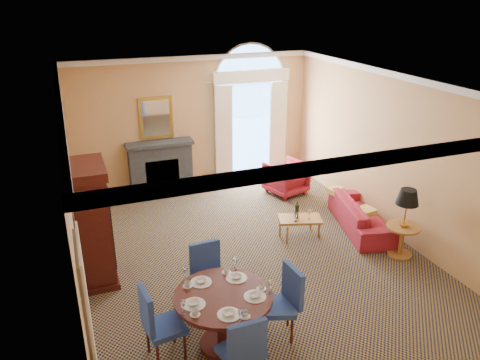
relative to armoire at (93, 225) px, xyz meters
name	(u,v)px	position (x,y,z in m)	size (l,w,h in m)	color
ground	(249,253)	(2.72, -0.20, -1.00)	(7.50, 7.50, 0.00)	#101434
room_envelope	(235,115)	(2.69, 0.46, 1.51)	(6.04, 7.52, 3.45)	tan
armoire	(93,225)	(0.00, 0.00, 0.00)	(0.59, 1.05, 2.07)	#35100C
dining_table	(223,308)	(1.46, -2.37, -0.37)	(1.34, 1.34, 1.04)	#35100C
dining_chair_north	(207,272)	(1.52, -1.44, -0.38)	(0.62, 0.62, 1.08)	navy
dining_chair_south	(244,349)	(1.45, -3.17, -0.38)	(0.59, 0.59, 1.08)	navy
dining_chair_east	(285,298)	(2.35, -2.44, -0.38)	(0.61, 0.61, 1.08)	navy
dining_chair_west	(156,320)	(0.57, -2.28, -0.38)	(0.55, 0.55, 1.08)	navy
sofa	(362,215)	(5.27, -0.08, -0.70)	(2.06, 0.80, 0.60)	maroon
armchair	(286,177)	(4.61, 2.14, -0.60)	(0.84, 0.87, 0.79)	maroon
coffee_table	(300,219)	(3.88, 0.02, -0.59)	(0.93, 0.69, 0.78)	#9F682F
side_table	(405,214)	(5.32, -1.27, -0.15)	(0.61, 0.61, 1.31)	#9F682F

